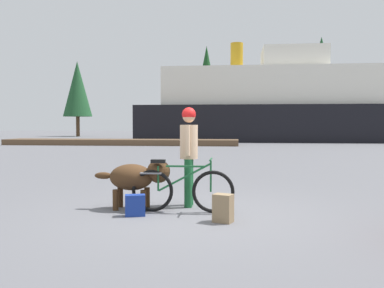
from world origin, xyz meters
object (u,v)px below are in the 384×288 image
Objects in this scene: person_cyclist at (189,146)px; backpack at (223,208)px; bicycle at (182,189)px; handbag_pannier at (135,205)px; ferry_boat at (268,107)px; dog at (137,177)px.

person_cyclist is 1.59m from backpack.
person_cyclist is at bearing 83.45° from bicycle.
ferry_boat is at bearing 81.84° from handbag_pannier.
ferry_boat reaches higher than handbag_pannier.
bicycle reaches higher than backpack.
person_cyclist is 30.18m from ferry_boat.
backpack is at bearing -28.43° from dog.
person_cyclist is at bearing 21.85° from dog.
dog is at bearing -158.15° from person_cyclist.
person_cyclist is 0.08× the size of ferry_boat.
person_cyclist is 1.48m from handbag_pannier.
bicycle is 0.98× the size of person_cyclist.
bicycle reaches higher than dog.
bicycle is at bearing -96.55° from person_cyclist.
backpack is at bearing -95.50° from ferry_boat.
ferry_boat is (3.70, 30.43, 2.66)m from bicycle.
bicycle is 0.84m from dog.
backpack is at bearing -60.75° from person_cyclist.
bicycle is 0.08× the size of ferry_boat.
person_cyclist is at bearing -96.94° from ferry_boat.
backpack is (0.65, -1.16, -0.87)m from person_cyclist.
handbag_pannier is (-0.77, -0.88, -0.91)m from person_cyclist.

